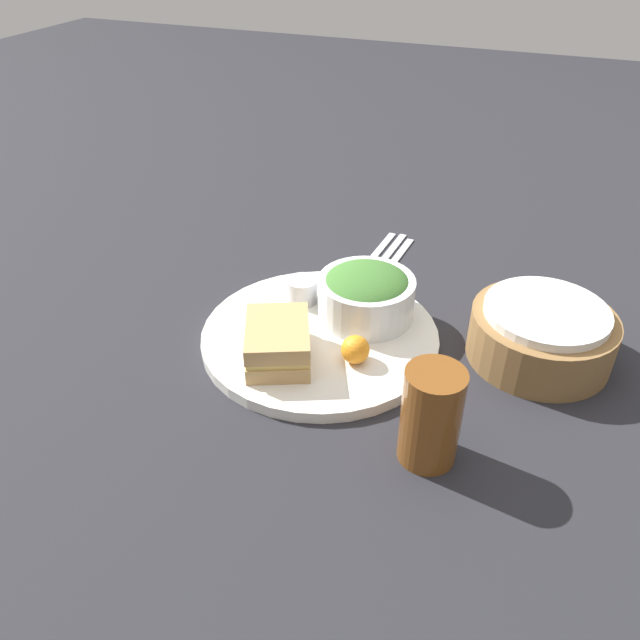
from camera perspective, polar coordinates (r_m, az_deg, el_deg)
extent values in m
plane|color=#232328|center=(0.88, 0.00, -1.93)|extent=(4.00, 4.00, 0.00)
cylinder|color=white|center=(0.87, 0.00, -1.51)|extent=(0.33, 0.33, 0.02)
cube|color=tan|center=(0.82, -3.84, -2.88)|extent=(0.13, 0.12, 0.02)
cube|color=#E5C666|center=(0.81, -3.88, -2.05)|extent=(0.13, 0.11, 0.01)
cube|color=tan|center=(0.80, -3.92, -1.20)|extent=(0.13, 0.12, 0.02)
cylinder|color=white|center=(0.89, 4.23, 2.04)|extent=(0.14, 0.14, 0.06)
ellipsoid|color=#3D702D|center=(0.88, 4.29, 3.15)|extent=(0.13, 0.13, 0.05)
cylinder|color=#B7B7BC|center=(0.93, -1.65, 2.72)|extent=(0.05, 0.05, 0.04)
sphere|color=orange|center=(0.81, 3.25, -2.71)|extent=(0.04, 0.04, 0.04)
cylinder|color=brown|center=(0.69, 10.11, -8.64)|extent=(0.07, 0.07, 0.12)
cylinder|color=olive|center=(0.88, 19.52, -1.43)|extent=(0.19, 0.19, 0.07)
cylinder|color=white|center=(0.86, 20.03, 0.69)|extent=(0.16, 0.16, 0.01)
cube|color=silver|center=(1.10, 5.27, 6.15)|extent=(0.16, 0.02, 0.01)
cube|color=silver|center=(1.09, 6.16, 5.94)|extent=(0.17, 0.02, 0.01)
cube|color=silver|center=(1.09, 7.05, 5.73)|extent=(0.15, 0.02, 0.01)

